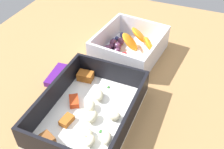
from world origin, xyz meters
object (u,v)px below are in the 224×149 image
at_px(fruit_bowl, 130,47).
at_px(candy_bar, 56,75).
at_px(pasta_container, 89,111).
at_px(paper_cup_liner, 139,27).

distance_m(fruit_bowl, candy_bar, 0.18).
height_order(fruit_bowl, candy_bar, fruit_bowl).
relative_size(pasta_container, candy_bar, 3.09).
xyz_separation_m(candy_bar, paper_cup_liner, (0.26, -0.10, 0.00)).
distance_m(fruit_bowl, paper_cup_liner, 0.12).
xyz_separation_m(fruit_bowl, paper_cup_liner, (0.12, 0.01, -0.01)).
relative_size(fruit_bowl, candy_bar, 2.46).
bearing_deg(fruit_bowl, pasta_container, 179.17).
bearing_deg(candy_bar, paper_cup_liner, -21.94).
distance_m(pasta_container, paper_cup_liner, 0.33).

